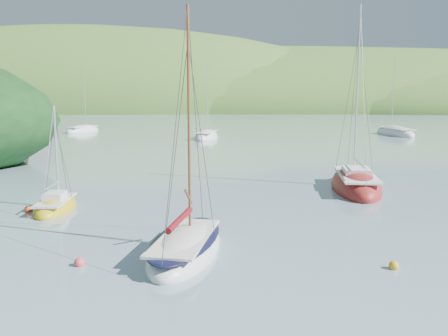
{
  "coord_description": "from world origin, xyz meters",
  "views": [
    {
      "loc": [
        -0.74,
        -18.03,
        6.56
      ],
      "look_at": [
        -1.59,
        8.0,
        2.45
      ],
      "focal_mm": 40.0,
      "sensor_mm": 36.0,
      "label": 1
    }
  ],
  "objects_px": {
    "distant_sloop_a": "(206,137)",
    "distant_sloop_b": "(395,134)",
    "distant_sloop_c": "(83,131)",
    "daysailer_white": "(185,248)",
    "sailboat_yellow": "(56,207)",
    "sloop_red": "(356,186)"
  },
  "relations": [
    {
      "from": "distant_sloop_a",
      "to": "distant_sloop_b",
      "type": "bearing_deg",
      "value": 19.97
    },
    {
      "from": "sailboat_yellow",
      "to": "distant_sloop_a",
      "type": "bearing_deg",
      "value": 79.11
    },
    {
      "from": "daysailer_white",
      "to": "sloop_red",
      "type": "distance_m",
      "value": 16.69
    },
    {
      "from": "daysailer_white",
      "to": "distant_sloop_a",
      "type": "distance_m",
      "value": 47.86
    },
    {
      "from": "sloop_red",
      "to": "distant_sloop_a",
      "type": "relative_size",
      "value": 1.16
    },
    {
      "from": "distant_sloop_a",
      "to": "distant_sloop_c",
      "type": "height_order",
      "value": "distant_sloop_a"
    },
    {
      "from": "sloop_red",
      "to": "distant_sloop_b",
      "type": "relative_size",
      "value": 1.02
    },
    {
      "from": "daysailer_white",
      "to": "distant_sloop_c",
      "type": "height_order",
      "value": "daysailer_white"
    },
    {
      "from": "sloop_red",
      "to": "distant_sloop_c",
      "type": "xyz_separation_m",
      "value": [
        -32.32,
        44.28,
        -0.06
      ]
    },
    {
      "from": "sloop_red",
      "to": "distant_sloop_a",
      "type": "bearing_deg",
      "value": 114.48
    },
    {
      "from": "distant_sloop_a",
      "to": "distant_sloop_c",
      "type": "distance_m",
      "value": 22.38
    },
    {
      "from": "sailboat_yellow",
      "to": "distant_sloop_b",
      "type": "relative_size",
      "value": 0.49
    },
    {
      "from": "sloop_red",
      "to": "distant_sloop_c",
      "type": "bearing_deg",
      "value": 130.93
    },
    {
      "from": "distant_sloop_a",
      "to": "sloop_red",
      "type": "bearing_deg",
      "value": -63.05
    },
    {
      "from": "distant_sloop_b",
      "to": "distant_sloop_a",
      "type": "bearing_deg",
      "value": 179.48
    },
    {
      "from": "sloop_red",
      "to": "sailboat_yellow",
      "type": "bearing_deg",
      "value": -155.67
    },
    {
      "from": "sailboat_yellow",
      "to": "distant_sloop_a",
      "type": "height_order",
      "value": "distant_sloop_a"
    },
    {
      "from": "daysailer_white",
      "to": "distant_sloop_a",
      "type": "xyz_separation_m",
      "value": [
        -2.41,
        47.8,
        -0.04
      ]
    },
    {
      "from": "sloop_red",
      "to": "sailboat_yellow",
      "type": "relative_size",
      "value": 2.1
    },
    {
      "from": "daysailer_white",
      "to": "sailboat_yellow",
      "type": "relative_size",
      "value": 1.69
    },
    {
      "from": "distant_sloop_c",
      "to": "daysailer_white",
      "type": "bearing_deg",
      "value": -47.61
    },
    {
      "from": "sailboat_yellow",
      "to": "sloop_red",
      "type": "bearing_deg",
      "value": 16.4
    }
  ]
}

